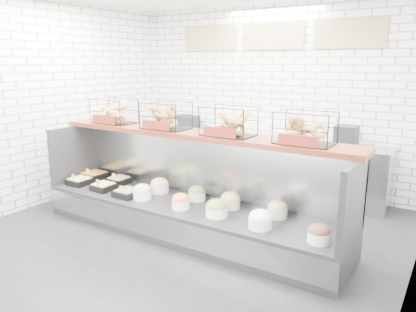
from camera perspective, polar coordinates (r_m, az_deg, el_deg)
The scene contains 5 objects.
ground at distance 4.96m, azimuth -5.11°, elevation -12.01°, with size 5.50×5.50×0.00m, color black.
room_shell at distance 4.98m, azimuth -1.26°, elevation 12.63°, with size 5.02×5.51×3.01m.
display_case at distance 5.09m, azimuth -2.84°, elevation -7.30°, with size 4.00×0.90×1.20m.
bagel_shelf at distance 4.96m, azimuth -1.81°, elevation 4.72°, with size 4.10×0.50×0.40m.
prep_counter at distance 6.78m, azimuth 7.39°, elevation -0.91°, with size 4.00×0.60×1.20m.
Camera 1 is at (2.77, -3.53, 2.10)m, focal length 35.00 mm.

